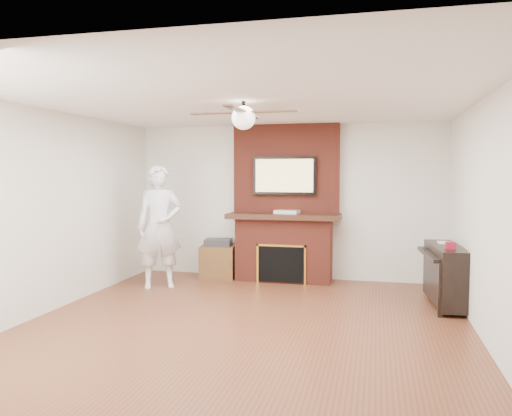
% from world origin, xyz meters
% --- Properties ---
extents(room_shell, '(5.36, 5.86, 2.86)m').
position_xyz_m(room_shell, '(0.00, 0.00, 1.25)').
color(room_shell, '#572C19').
rests_on(room_shell, ground).
extents(fireplace, '(1.78, 0.64, 2.50)m').
position_xyz_m(fireplace, '(0.00, 2.55, 1.00)').
color(fireplace, maroon).
rests_on(fireplace, ground).
extents(tv, '(1.00, 0.08, 0.60)m').
position_xyz_m(tv, '(0.00, 2.50, 1.68)').
color(tv, black).
rests_on(tv, fireplace).
extents(ceiling_fan, '(1.21, 1.21, 0.31)m').
position_xyz_m(ceiling_fan, '(-0.00, 0.00, 2.33)').
color(ceiling_fan, black).
rests_on(ceiling_fan, room_shell).
extents(person, '(0.81, 0.72, 1.84)m').
position_xyz_m(person, '(-1.73, 1.57, 0.92)').
color(person, silver).
rests_on(person, ground).
extents(side_table, '(0.62, 0.62, 0.64)m').
position_xyz_m(side_table, '(-1.10, 2.48, 0.29)').
color(side_table, '#553618').
rests_on(side_table, ground).
extents(piano, '(0.55, 1.23, 0.88)m').
position_xyz_m(piano, '(2.31, 1.46, 0.42)').
color(piano, black).
rests_on(piano, ground).
extents(cable_box, '(0.41, 0.27, 0.05)m').
position_xyz_m(cable_box, '(0.05, 2.45, 1.11)').
color(cable_box, silver).
rests_on(cable_box, fireplace).
extents(candle_orange, '(0.07, 0.07, 0.12)m').
position_xyz_m(candle_orange, '(-0.13, 2.32, 0.06)').
color(candle_orange, gold).
rests_on(candle_orange, ground).
extents(candle_green, '(0.07, 0.07, 0.09)m').
position_xyz_m(candle_green, '(0.05, 2.37, 0.04)').
color(candle_green, '#327A31').
rests_on(candle_green, ground).
extents(candle_cream, '(0.08, 0.08, 0.10)m').
position_xyz_m(candle_cream, '(0.08, 2.31, 0.05)').
color(candle_cream, beige).
rests_on(candle_cream, ground).
extents(candle_blue, '(0.06, 0.06, 0.07)m').
position_xyz_m(candle_blue, '(0.19, 2.31, 0.04)').
color(candle_blue, '#34589D').
rests_on(candle_blue, ground).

